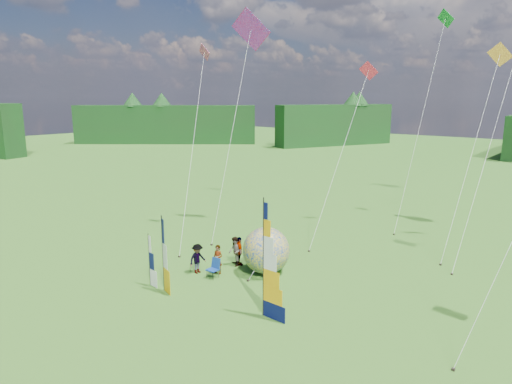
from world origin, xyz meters
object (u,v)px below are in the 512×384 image
Objects in this scene: spectator_c at (198,259)px; camp_chair at (213,268)px; side_banner_far at (149,260)px; spectator_d at (239,251)px; kite_whale at (503,92)px; feather_banner_main at (263,260)px; bol_inflatable at (266,250)px; spectator_a at (218,259)px; side_banner_left at (163,255)px; spectator_b at (235,251)px.

spectator_c is 1.55× the size of camp_chair.
spectator_d is (1.83, 5.39, -0.53)m from side_banner_far.
kite_whale is (12.13, 16.02, 9.62)m from spectator_c.
camp_chair is at bearing 163.11° from feather_banner_main.
spectator_a is at bearing -138.73° from bol_inflatable.
side_banner_left is at bearing 7.63° from side_banner_far.
spectator_c reaches higher than camp_chair.
side_banner_left reaches higher than spectator_c.
side_banner_left is 5.52m from spectator_d.
spectator_c is at bearing 117.01° from side_banner_left.
camp_chair is (1.23, 0.01, -0.32)m from spectator_c.
bol_inflatable is 2.89m from spectator_a.
side_banner_left is 5.27m from spectator_b.
kite_whale reaches higher than side_banner_far.
kite_whale reaches higher than feather_banner_main.
side_banner_left is 1.40× the size of side_banner_far.
spectator_d is at bearing -178.59° from bol_inflatable.
bol_inflatable is 3.28m from camp_chair.
bol_inflatable is 18.59m from kite_whale.
spectator_d is (-5.23, 4.28, -1.87)m from feather_banner_main.
feather_banner_main is 3.13× the size of spectator_c.
side_banner_far is 3.04m from spectator_c.
kite_whale is (11.20, 13.75, 9.59)m from spectator_b.
side_banner_far is 1.04× the size of bol_inflatable.
spectator_b is 20.17m from kite_whale.
spectator_a is 1.52× the size of camp_chair.
side_banner_far is at bearing -109.32° from kite_whale.
feather_banner_main is 0.26× the size of kite_whale.
kite_whale is at bearing -92.83° from spectator_d.
kite_whale is at bearing 54.77° from camp_chair.
spectator_c is 2.72m from spectator_d.
bol_inflatable is at bearing -47.25° from spectator_c.
spectator_c is 22.27m from kite_whale.
spectator_b is at bearing -172.45° from bol_inflatable.
side_banner_left is 0.19× the size of kite_whale.
side_banner_far is at bearing -125.52° from bol_inflatable.
side_banner_left is at bearing 119.17° from spectator_d.
spectator_d is at bearing -114.34° from kite_whale.
camp_chair is (0.15, -2.49, -0.33)m from spectator_d.
spectator_a is (-2.14, -1.87, -0.51)m from bol_inflatable.
feather_banner_main is 7.02m from spectator_d.
side_banner_far is 0.14× the size of kite_whale.
spectator_b is (-0.07, 1.58, 0.05)m from spectator_a.
feather_banner_main is 3.07× the size of spectator_d.
feather_banner_main is 5.82m from camp_chair.
spectator_b is at bearing 145.61° from feather_banner_main.
bol_inflatable reaches higher than spectator_a.
spectator_d is 19.93m from kite_whale.
spectator_a is 0.08× the size of kite_whale.
feather_banner_main is at bearing -93.17° from kite_whale.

